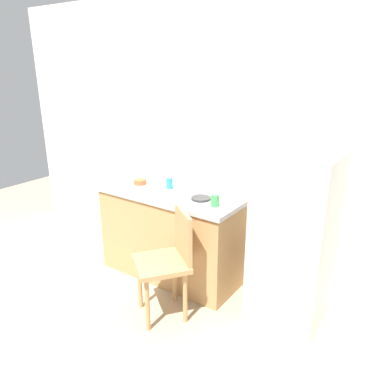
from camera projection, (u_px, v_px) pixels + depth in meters
The scene contains 11 objects.
ground_plane at pixel (135, 308), 3.11m from camera, with size 8.00×8.00×0.00m, color tan.
back_wall at pixel (201, 138), 3.47m from camera, with size 4.80×0.10×2.57m, color white.
cabinet_base at pixel (173, 235), 3.53m from camera, with size 1.33×0.60×0.81m, color tan.
countertop at pixel (173, 193), 3.39m from camera, with size 1.37×0.64×0.04m, color #B7B7BC.
faucet at pixel (179, 169), 3.59m from camera, with size 0.02×0.02×0.26m, color #B7B7BC.
refrigerator at pixel (294, 239), 2.83m from camera, with size 0.54×0.56×1.36m, color silver.
chair at pixel (168, 259), 2.90m from camera, with size 0.56×0.56×0.89m.
terracotta_bowl at pixel (140, 182), 3.56m from camera, with size 0.12×0.12×0.05m, color #B25B33.
hotplate at pixel (201, 198), 3.16m from camera, with size 0.17×0.17×0.02m, color #2D2D2D.
cup_teal at pixel (169, 183), 3.43m from camera, with size 0.06×0.06×0.10m, color teal.
cup_green at pixel (215, 200), 2.99m from camera, with size 0.07×0.07×0.10m, color green.
Camera 1 is at (1.89, -1.88, 1.94)m, focal length 34.52 mm.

